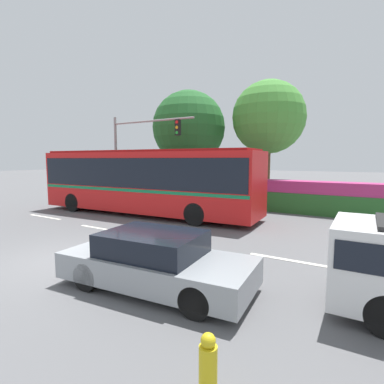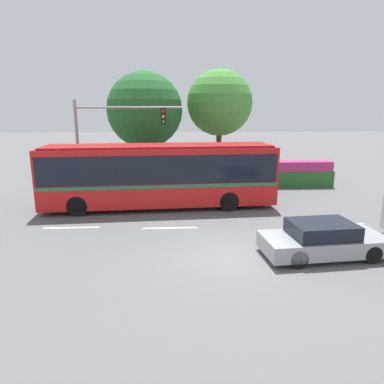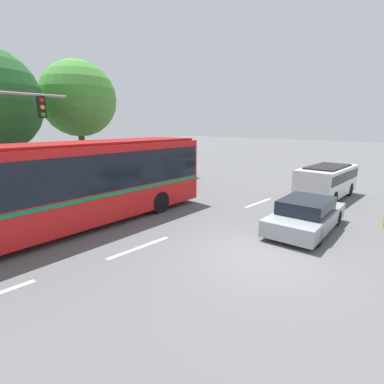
{
  "view_description": "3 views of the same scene",
  "coord_description": "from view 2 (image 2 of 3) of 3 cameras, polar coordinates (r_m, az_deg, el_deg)",
  "views": [
    {
      "loc": [
        7.26,
        -5.16,
        2.86
      ],
      "look_at": [
        1.33,
        4.65,
        1.59
      ],
      "focal_mm": 27.75,
      "sensor_mm": 36.0,
      "label": 1
    },
    {
      "loc": [
        -2.02,
        -11.32,
        5.07
      ],
      "look_at": [
        -1.06,
        5.01,
        1.18
      ],
      "focal_mm": 32.52,
      "sensor_mm": 36.0,
      "label": 2
    },
    {
      "loc": [
        -7.35,
        -4.19,
        3.96
      ],
      "look_at": [
        0.95,
        3.7,
        1.28
      ],
      "focal_mm": 26.98,
      "sensor_mm": 36.0,
      "label": 3
    }
  ],
  "objects": [
    {
      "name": "lane_stripe_mid",
      "position": [
        17.13,
        22.81,
        -4.89
      ],
      "size": [
        2.4,
        0.16,
        0.01
      ],
      "primitive_type": "cube",
      "color": "silver",
      "rests_on": "ground"
    },
    {
      "name": "lane_stripe_near",
      "position": [
        15.33,
        -3.63,
        -5.92
      ],
      "size": [
        2.4,
        0.16,
        0.01
      ],
      "primitive_type": "cube",
      "color": "silver",
      "rests_on": "ground"
    },
    {
      "name": "ground_plane",
      "position": [
        12.56,
        6.28,
        -10.49
      ],
      "size": [
        140.0,
        140.0,
        0.0
      ],
      "primitive_type": "plane",
      "color": "#5B5B5E"
    },
    {
      "name": "street_tree_left",
      "position": [
        24.05,
        -7.76,
        13.15
      ],
      "size": [
        5.04,
        5.04,
        7.55
      ],
      "color": "brown",
      "rests_on": "ground"
    },
    {
      "name": "flowering_hedge",
      "position": [
        23.67,
        10.52,
        2.87
      ],
      "size": [
        10.2,
        1.22,
        1.71
      ],
      "color": "#286028",
      "rests_on": "ground"
    },
    {
      "name": "sedan_foreground",
      "position": [
        13.18,
        20.68,
        -7.36
      ],
      "size": [
        4.45,
        2.19,
        1.25
      ],
      "rotation": [
        0.0,
        0.0,
        0.08
      ],
      "color": "gray",
      "rests_on": "ground"
    },
    {
      "name": "street_tree_centre",
      "position": [
        25.54,
        4.54,
        14.33
      ],
      "size": [
        4.64,
        4.64,
        7.85
      ],
      "color": "brown",
      "rests_on": "ground"
    },
    {
      "name": "city_bus",
      "position": [
        18.21,
        -5.36,
        3.24
      ],
      "size": [
        12.1,
        3.24,
        3.31
      ],
      "rotation": [
        0.0,
        0.0,
        3.2
      ],
      "color": "red",
      "rests_on": "ground"
    },
    {
      "name": "traffic_light_pole",
      "position": [
        21.06,
        -13.75,
        9.51
      ],
      "size": [
        6.2,
        0.24,
        5.62
      ],
      "color": "gray",
      "rests_on": "ground"
    },
    {
      "name": "lane_stripe_far",
      "position": [
        16.23,
        -19.17,
        -5.56
      ],
      "size": [
        2.4,
        0.16,
        0.01
      ],
      "primitive_type": "cube",
      "color": "silver",
      "rests_on": "ground"
    }
  ]
}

